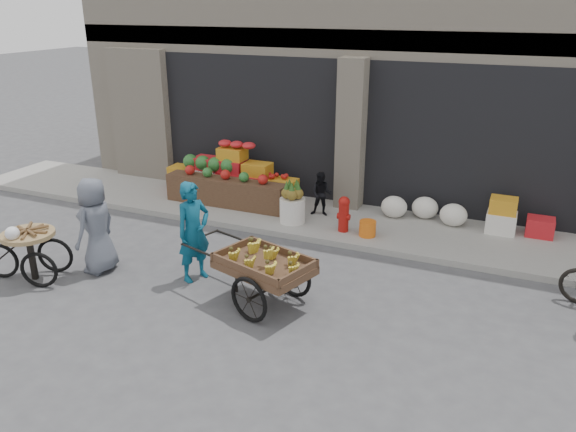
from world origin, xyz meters
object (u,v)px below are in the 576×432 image
at_px(banana_cart, 262,261).
at_px(vendor_woman, 194,232).
at_px(orange_bucket, 368,228).
at_px(seated_person, 321,194).
at_px(tricycle_cart, 30,248).
at_px(pineapple_bin, 292,210).
at_px(vendor_grey, 96,226).
at_px(fire_hydrant, 344,213).

bearing_deg(banana_cart, vendor_woman, -175.84).
xyz_separation_m(orange_bucket, seated_person, (-1.20, 0.70, 0.31)).
bearing_deg(tricycle_cart, seated_person, 32.91).
distance_m(vendor_woman, tricycle_cart, 2.71).
height_order(pineapple_bin, seated_person, seated_person).
xyz_separation_m(banana_cart, vendor_grey, (-3.03, -0.07, 0.11)).
relative_size(seated_person, vendor_grey, 0.56).
relative_size(fire_hydrant, tricycle_cart, 0.49).
bearing_deg(banana_cart, seated_person, 113.34).
distance_m(orange_bucket, vendor_grey, 4.92).
distance_m(vendor_woman, vendor_grey, 1.70).
relative_size(fire_hydrant, seated_person, 0.76).
relative_size(orange_bucket, tricycle_cart, 0.22).
bearing_deg(vendor_woman, seated_person, 5.49).
height_order(fire_hydrant, banana_cart, banana_cart).
distance_m(seated_person, banana_cart, 3.66).
bearing_deg(pineapple_bin, fire_hydrant, -2.60).
distance_m(pineapple_bin, vendor_grey, 3.87).
relative_size(seated_person, tricycle_cart, 0.64).
relative_size(fire_hydrant, vendor_woman, 0.42).
distance_m(fire_hydrant, orange_bucket, 0.55).
relative_size(fire_hydrant, orange_bucket, 2.22).
distance_m(pineapple_bin, vendor_woman, 2.82).
bearing_deg(fire_hydrant, orange_bucket, -5.71).
xyz_separation_m(vendor_woman, vendor_grey, (-1.66, -0.39, -0.01)).
bearing_deg(vendor_grey, banana_cart, 92.04).
height_order(pineapple_bin, vendor_woman, vendor_woman).
bearing_deg(vendor_woman, vendor_grey, 125.61).
xyz_separation_m(orange_bucket, banana_cart, (-0.82, -2.94, 0.45)).
bearing_deg(fire_hydrant, banana_cart, -96.11).
bearing_deg(tricycle_cart, vendor_grey, 21.76).
bearing_deg(fire_hydrant, pineapple_bin, 177.40).
xyz_separation_m(pineapple_bin, seated_person, (0.40, 0.60, 0.21)).
xyz_separation_m(vendor_woman, tricycle_cart, (-2.46, -1.09, -0.27)).
xyz_separation_m(fire_hydrant, vendor_woman, (-1.70, -2.66, 0.34)).
relative_size(orange_bucket, seated_person, 0.34).
height_order(fire_hydrant, orange_bucket, fire_hydrant).
xyz_separation_m(pineapple_bin, fire_hydrant, (1.10, -0.05, 0.13)).
bearing_deg(seated_person, tricycle_cart, -138.18).
relative_size(orange_bucket, banana_cart, 0.13).
bearing_deg(orange_bucket, tricycle_cart, -141.56).
bearing_deg(banana_cart, tricycle_cart, -151.40).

